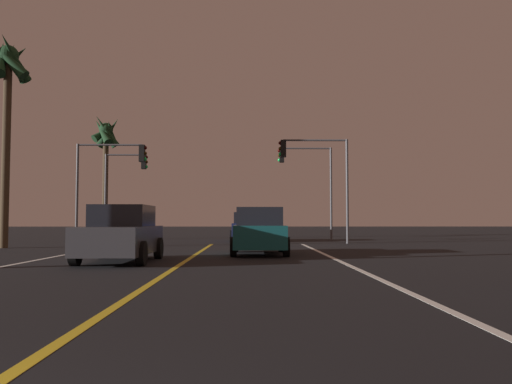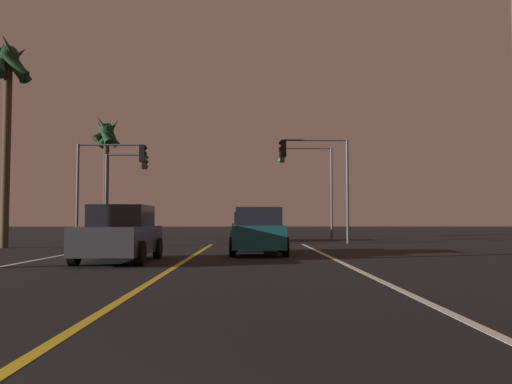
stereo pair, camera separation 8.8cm
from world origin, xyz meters
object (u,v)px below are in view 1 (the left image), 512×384
object	(u,v)px
car_ahead_far	(248,227)
car_lead_same_lane	(259,232)
car_oncoming	(121,234)
palm_tree_left_far	(106,142)
street_lamp_right_near	(496,28)
traffic_light_far_left	(126,176)
palm_tree_left_mid	(7,78)
traffic_light_near_left	(111,169)
traffic_light_near_right	(314,165)
traffic_light_far_right	(306,171)

from	to	relation	value
car_ahead_far	car_lead_same_lane	bearing A→B (deg)	-177.90
car_oncoming	palm_tree_left_far	size ratio (longest dim) A/B	0.52
street_lamp_right_near	car_oncoming	bearing A→B (deg)	-39.63
traffic_light_far_left	car_lead_same_lane	bearing A→B (deg)	-59.75
traffic_light_far_left	palm_tree_left_mid	world-z (taller)	palm_tree_left_mid
car_ahead_far	car_lead_same_lane	distance (m)	12.00
traffic_light_near_left	traffic_light_far_left	xyz separation A→B (m)	(-0.54, 5.50, 0.05)
car_oncoming	car_lead_same_lane	bearing A→B (deg)	129.05
palm_tree_left_far	traffic_light_far_left	bearing A→B (deg)	-40.60
traffic_light_far_left	palm_tree_left_mid	bearing A→B (deg)	-108.27
car_ahead_far	palm_tree_left_far	xyz separation A→B (m)	(-9.40, 3.45, 5.61)
palm_tree_left_far	palm_tree_left_mid	bearing A→B (deg)	-97.78
traffic_light_near_right	traffic_light_far_left	bearing A→B (deg)	-26.03
car_oncoming	traffic_light_far_right	xyz separation A→B (m)	(7.46, 17.43, 3.52)
palm_tree_left_mid	palm_tree_left_far	xyz separation A→B (m)	(1.51, 11.02, -1.26)
street_lamp_right_near	palm_tree_left_mid	world-z (taller)	palm_tree_left_mid
car_oncoming	traffic_light_far_right	size ratio (longest dim) A/B	0.73
car_ahead_far	traffic_light_near_left	distance (m)	8.59
street_lamp_right_near	palm_tree_left_far	distance (m)	29.19
palm_tree_left_mid	car_ahead_far	bearing A→B (deg)	34.77
car_ahead_far	palm_tree_left_mid	bearing A→B (deg)	124.77
car_oncoming	traffic_light_near_left	distance (m)	12.80
traffic_light_near_left	traffic_light_far_right	distance (m)	12.21
car_ahead_far	traffic_light_near_right	bearing A→B (deg)	-134.59
car_oncoming	car_ahead_far	distance (m)	15.85
car_ahead_far	traffic_light_near_left	world-z (taller)	traffic_light_near_left
traffic_light_near_right	palm_tree_left_far	world-z (taller)	palm_tree_left_far
car_ahead_far	traffic_light_far_left	bearing A→B (deg)	75.33
car_oncoming	street_lamp_right_near	world-z (taller)	street_lamp_right_near
car_lead_same_lane	street_lamp_right_near	xyz separation A→B (m)	(4.00, -10.20, 3.82)
traffic_light_near_left	traffic_light_far_right	world-z (taller)	traffic_light_far_right
car_oncoming	traffic_light_near_left	world-z (taller)	traffic_light_near_left
car_lead_same_lane	traffic_light_far_right	bearing A→B (deg)	-13.08
traffic_light_near_right	traffic_light_far_right	size ratio (longest dim) A/B	0.95
traffic_light_near_left	palm_tree_left_mid	distance (m)	6.67
traffic_light_far_left	traffic_light_near_left	bearing A→B (deg)	-84.44
car_lead_same_lane	traffic_light_near_right	xyz separation A→B (m)	(3.09, 8.52, 3.32)
traffic_light_near_left	traffic_light_far_left	size ratio (longest dim) A/B	0.97
traffic_light_far_right	palm_tree_left_far	xyz separation A→B (m)	(-13.10, 1.42, 2.09)
traffic_light_far_left	traffic_light_far_right	bearing A→B (deg)	0.00
palm_tree_left_far	car_oncoming	bearing A→B (deg)	-73.35
street_lamp_right_near	palm_tree_left_far	world-z (taller)	palm_tree_left_far
car_lead_same_lane	traffic_light_near_left	xyz separation A→B (m)	(-7.64, 8.52, 3.13)
traffic_light_near_right	traffic_light_near_left	xyz separation A→B (m)	(-10.73, -0.00, -0.19)
car_ahead_far	traffic_light_far_right	xyz separation A→B (m)	(3.70, 2.03, 3.52)
traffic_light_far_left	car_oncoming	bearing A→B (deg)	-77.14
car_lead_same_lane	traffic_light_near_right	bearing A→B (deg)	-19.91
car_ahead_far	traffic_light_near_right	size ratio (longest dim) A/B	0.78
traffic_light_near_left	street_lamp_right_near	xyz separation A→B (m)	(11.64, -18.72, 0.69)
car_ahead_far	traffic_light_near_right	world-z (taller)	traffic_light_near_right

